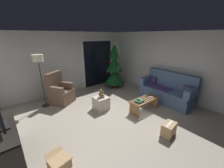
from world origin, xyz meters
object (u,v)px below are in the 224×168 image
object	(u,v)px
cell_phone	(139,100)
christmas_tree	(114,68)
armchair	(60,92)
ottoman	(101,103)
media_shelf	(6,148)
cardboard_box_taped_mid_floor	(169,129)
coffee_table	(145,103)
floor_lamp	(39,63)
remote_white	(151,97)
cardboard_box_open_near_shelf	(60,163)
teddy_bear_chestnut	(101,94)
couch	(167,91)
remote_black	(148,96)
book_stack	(139,101)

from	to	relation	value
cell_phone	christmas_tree	world-z (taller)	christmas_tree
armchair	ottoman	size ratio (longest dim) A/B	2.57
media_shelf	cardboard_box_taped_mid_floor	xyz separation A→B (m)	(3.13, -1.49, -0.22)
coffee_table	media_shelf	xyz separation A→B (m)	(-3.63, 0.34, 0.11)
floor_lamp	cardboard_box_taped_mid_floor	world-z (taller)	floor_lamp
coffee_table	floor_lamp	distance (m)	3.63
remote_white	cardboard_box_open_near_shelf	bearing A→B (deg)	148.31
cell_phone	ottoman	world-z (taller)	cell_phone
teddy_bear_chestnut	armchair	bearing A→B (deg)	122.90
teddy_bear_chestnut	christmas_tree	bearing A→B (deg)	38.28
coffee_table	cardboard_box_open_near_shelf	world-z (taller)	coffee_table
remote_white	media_shelf	xyz separation A→B (m)	(-3.89, 0.40, -0.04)
floor_lamp	christmas_tree	bearing A→B (deg)	-1.85
couch	cardboard_box_open_near_shelf	size ratio (longest dim) A/B	3.93
christmas_tree	teddy_bear_chestnut	xyz separation A→B (m)	(-1.69, -1.34, -0.37)
remote_black	ottoman	bearing A→B (deg)	-108.47
christmas_tree	ottoman	bearing A→B (deg)	-142.00
couch	cell_phone	size ratio (longest dim) A/B	13.51
cell_phone	christmas_tree	bearing A→B (deg)	76.55
floor_lamp	cardboard_box_open_near_shelf	world-z (taller)	floor_lamp
cell_phone	christmas_tree	distance (m)	2.54
cardboard_box_open_near_shelf	media_shelf	bearing A→B (deg)	135.03
ottoman	teddy_bear_chestnut	distance (m)	0.34
armchair	ottoman	world-z (taller)	armchair
couch	book_stack	distance (m)	1.51
cell_phone	armchair	distance (m)	2.80
book_stack	floor_lamp	world-z (taller)	floor_lamp
remote_white	floor_lamp	bearing A→B (deg)	100.41
book_stack	media_shelf	distance (m)	3.36
teddy_bear_chestnut	cell_phone	bearing A→B (deg)	-52.98
christmas_tree	floor_lamp	size ratio (longest dim) A/B	1.17
couch	cardboard_box_open_near_shelf	world-z (taller)	couch
couch	cell_phone	distance (m)	1.54
book_stack	cardboard_box_open_near_shelf	distance (m)	2.67
cell_phone	floor_lamp	world-z (taller)	floor_lamp
cell_phone	cardboard_box_open_near_shelf	distance (m)	2.65
coffee_table	couch	bearing A→B (deg)	-2.86
remote_white	cardboard_box_taped_mid_floor	distance (m)	1.35
christmas_tree	coffee_table	bearing A→B (deg)	-105.67
coffee_table	ottoman	distance (m)	1.43
remote_black	christmas_tree	world-z (taller)	christmas_tree
coffee_table	armchair	distance (m)	2.99
floor_lamp	cardboard_box_open_near_shelf	xyz separation A→B (m)	(-0.49, -2.76, -1.38)
cell_phone	ottoman	bearing A→B (deg)	136.46
cell_phone	coffee_table	bearing A→B (deg)	10.80
teddy_bear_chestnut	media_shelf	bearing A→B (deg)	-166.61
couch	remote_white	distance (m)	0.97
book_stack	cell_phone	world-z (taller)	cell_phone
media_shelf	teddy_bear_chestnut	xyz separation A→B (m)	(2.58, 0.61, 0.18)
armchair	cardboard_box_taped_mid_floor	world-z (taller)	armchair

